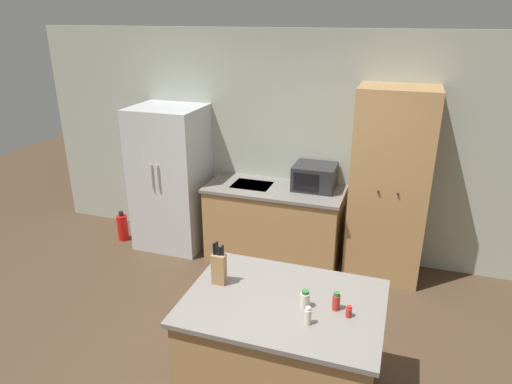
% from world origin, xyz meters
% --- Properties ---
extents(ground_plane, '(14.00, 14.00, 0.00)m').
position_xyz_m(ground_plane, '(0.00, 0.00, 0.00)').
color(ground_plane, '#423021').
extents(wall_back, '(7.20, 0.06, 2.60)m').
position_xyz_m(wall_back, '(0.00, 2.33, 1.30)').
color(wall_back, '#9EA393').
rests_on(wall_back, ground_plane).
extents(refrigerator, '(0.82, 0.73, 1.74)m').
position_xyz_m(refrigerator, '(-1.76, 1.95, 0.87)').
color(refrigerator, '#B7BABC').
rests_on(refrigerator, ground_plane).
extents(back_counter, '(1.57, 0.70, 0.90)m').
position_xyz_m(back_counter, '(-0.45, 1.97, 0.45)').
color(back_counter, '#9E7547').
rests_on(back_counter, ground_plane).
extents(pantry_cabinet, '(0.79, 0.59, 2.08)m').
position_xyz_m(pantry_cabinet, '(0.79, 2.02, 1.04)').
color(pantry_cabinet, '#9E7547').
rests_on(pantry_cabinet, ground_plane).
extents(kitchen_island, '(1.36, 0.99, 0.90)m').
position_xyz_m(kitchen_island, '(0.23, -0.11, 0.45)').
color(kitchen_island, '#9E7547').
rests_on(kitchen_island, ground_plane).
extents(microwave, '(0.46, 0.41, 0.28)m').
position_xyz_m(microwave, '(-0.02, 2.08, 1.04)').
color(microwave, '#232326').
rests_on(microwave, back_counter).
extents(knife_block, '(0.10, 0.06, 0.34)m').
position_xyz_m(knife_block, '(-0.28, -0.05, 1.03)').
color(knife_block, '#9E7547').
rests_on(knife_block, kitchen_island).
extents(spice_bottle_tall_dark, '(0.04, 0.04, 0.13)m').
position_xyz_m(spice_bottle_tall_dark, '(0.44, -0.31, 0.96)').
color(spice_bottle_tall_dark, beige).
rests_on(spice_bottle_tall_dark, kitchen_island).
extents(spice_bottle_short_red, '(0.04, 0.04, 0.08)m').
position_xyz_m(spice_bottle_short_red, '(0.67, -0.15, 0.94)').
color(spice_bottle_short_red, '#B2281E').
rests_on(spice_bottle_short_red, kitchen_island).
extents(spice_bottle_amber_oil, '(0.06, 0.06, 0.13)m').
position_xyz_m(spice_bottle_amber_oil, '(0.38, -0.14, 0.96)').
color(spice_bottle_amber_oil, beige).
rests_on(spice_bottle_amber_oil, kitchen_island).
extents(spice_bottle_green_herb, '(0.05, 0.05, 0.13)m').
position_xyz_m(spice_bottle_green_herb, '(0.58, -0.10, 0.96)').
color(spice_bottle_green_herb, '#B2281E').
rests_on(spice_bottle_green_herb, kitchen_island).
extents(fire_extinguisher, '(0.13, 0.13, 0.39)m').
position_xyz_m(fire_extinguisher, '(-2.43, 1.79, 0.17)').
color(fire_extinguisher, red).
rests_on(fire_extinguisher, ground_plane).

